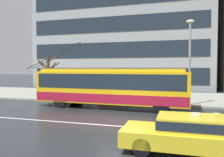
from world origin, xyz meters
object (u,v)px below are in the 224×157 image
Objects in this scene: trolleybus at (111,86)px; taxi_oncoming_near at (192,133)px; pedestrian_waiting_by_pole at (82,82)px; street_tree_bare at (48,74)px; pedestrian_at_shelter at (142,82)px; pedestrian_walking_past at (78,82)px; pedestrian_approaching_curb at (127,82)px; bus_shelter at (109,78)px; street_lamp at (190,55)px.

taxi_oncoming_near is (5.27, -7.88, -0.88)m from trolleybus.
street_tree_bare is at bearing 167.44° from pedestrian_waiting_by_pole.
pedestrian_at_shelter is 6.20m from pedestrian_walking_past.
pedestrian_at_shelter is at bearing 107.79° from taxi_oncoming_near.
pedestrian_walking_past reaches higher than taxi_oncoming_near.
bus_shelter is at bearing 152.38° from pedestrian_approaching_curb.
pedestrian_approaching_curb is (-1.37, 0.32, -0.03)m from pedestrian_at_shelter.
pedestrian_approaching_curb is 7.88m from street_tree_bare.
pedestrian_waiting_by_pole reaches higher than pedestrian_walking_past.
taxi_oncoming_near is 1.26× the size of bus_shelter.
street_lamp reaches higher than street_tree_bare.
street_tree_bare is at bearing 175.74° from pedestrian_at_shelter.
bus_shelter reaches higher than pedestrian_approaching_curb.
street_tree_bare is at bearing -174.02° from bus_shelter.
taxi_oncoming_near is 2.40× the size of pedestrian_walking_past.
pedestrian_approaching_curb is 0.51× the size of street_tree_bare.
trolleybus is 2.00× the size of street_lamp.
bus_shelter is at bearing 165.03° from street_lamp.
pedestrian_walking_past is 0.98× the size of pedestrian_waiting_by_pole.
bus_shelter is 5.99m from street_tree_bare.
street_tree_bare reaches higher than taxi_oncoming_near.
bus_shelter is at bearing 36.50° from pedestrian_waiting_by_pole.
pedestrian_walking_past is 3.16m from street_tree_bare.
trolleybus is at bearing -24.61° from street_tree_bare.
pedestrian_at_shelter reaches higher than taxi_oncoming_near.
pedestrian_waiting_by_pole is at bearing 177.74° from street_lamp.
pedestrian_approaching_curb is 3.95m from pedestrian_waiting_by_pole.
street_tree_bare is (-7.34, 3.36, 0.76)m from trolleybus.
pedestrian_waiting_by_pole is 4.08m from street_tree_bare.
street_tree_bare is (-5.95, -0.62, 0.31)m from bus_shelter.
pedestrian_at_shelter reaches higher than pedestrian_waiting_by_pole.
bus_shelter is 2.16m from pedestrian_approaching_curb.
pedestrian_approaching_curb is (0.51, 2.99, 0.16)m from trolleybus.
street_tree_bare is (-7.85, 0.37, 0.60)m from pedestrian_approaching_curb.
bus_shelter is at bearing 158.16° from pedestrian_at_shelter.
pedestrian_walking_past is 0.30× the size of street_lamp.
street_tree_bare is (-12.61, 11.24, 1.64)m from taxi_oncoming_near.
pedestrian_approaching_curb is at bearing -5.99° from pedestrian_walking_past.
trolleybus is at bearing -39.35° from pedestrian_walking_past.
bus_shelter reaches higher than pedestrian_at_shelter.
street_lamp is at bearing -2.26° from pedestrian_waiting_by_pole.
pedestrian_approaching_curb reaches higher than taxi_oncoming_near.
pedestrian_waiting_by_pole is at bearing 129.95° from taxi_oncoming_near.
pedestrian_walking_past is at bearing -170.30° from bus_shelter.
street_lamp reaches higher than pedestrian_waiting_by_pole.
pedestrian_waiting_by_pole reaches higher than taxi_oncoming_near.
pedestrian_walking_past is at bearing 172.41° from pedestrian_at_shelter.
street_tree_bare reaches higher than bus_shelter.
taxi_oncoming_near is 1.16× the size of street_tree_bare.
street_tree_bare is at bearing 177.31° from pedestrian_approaching_curb.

